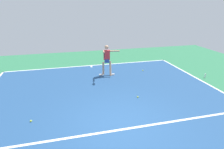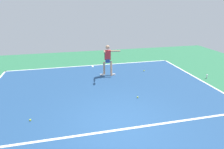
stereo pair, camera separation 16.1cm
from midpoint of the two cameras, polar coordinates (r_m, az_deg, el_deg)
ground_plane at (r=6.70m, az=2.82°, el=-14.29°), size 21.71×21.71×0.00m
court_surface at (r=6.70m, az=2.82°, el=-14.27°), size 10.52×13.53×0.00m
court_line_baseline_near at (r=12.69m, az=-5.47°, el=2.70°), size 10.52×0.10×0.01m
court_line_service at (r=6.45m, az=3.63°, el=-15.83°), size 7.89×0.10×0.01m
court_line_centre_mark at (r=12.51m, az=-5.34°, el=2.43°), size 0.10×0.30×0.01m
tennis_player at (r=10.57m, az=-0.82°, el=4.72°), size 1.12×1.19×1.72m
tennis_ball_near_service_line at (r=11.71m, az=9.79°, el=1.13°), size 0.07×0.07×0.07m
tennis_ball_centre_court at (r=8.39m, az=8.11°, el=-6.64°), size 0.07×0.07×0.07m
tennis_ball_by_baseline at (r=7.34m, az=-22.35°, el=-12.29°), size 0.07×0.07×0.07m
water_bottle at (r=11.63m, az=26.50°, el=-0.49°), size 0.07×0.07×0.22m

